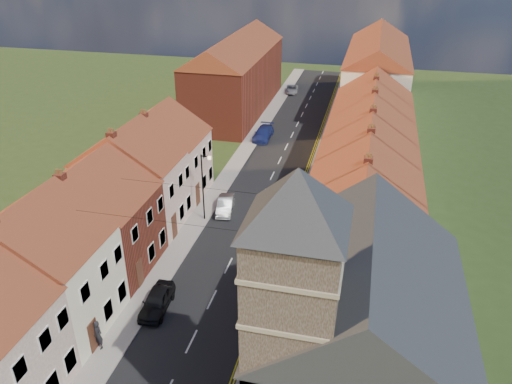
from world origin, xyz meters
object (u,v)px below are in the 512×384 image
Objects in this scene: pedestrian_left at (98,335)px; church at (353,322)px; lamppost at (204,183)px; pedestrian_right at (290,223)px; car_near at (157,301)px; car_far at (263,133)px; car_distant at (292,89)px; car_mid at (225,205)px.

church is at bearing 12.96° from pedestrian_left.
lamppost is 3.18× the size of pedestrian_right.
church is 17.71m from pedestrian_right.
pedestrian_left is (-14.46, 0.85, -4.79)m from church.
car_far is (0.00, 31.66, 0.02)m from car_near.
pedestrian_left is at bearing -92.85° from car_far.
pedestrian_left reaches higher than car_distant.
car_mid is at bearing 56.70° from lamppost.
church is 3.89× the size of car_distant.
car_far is at bearing -60.21° from pedestrian_right.
pedestrian_right is at bearing -71.26° from car_far.
car_far is at bearing 82.63° from car_mid.
lamppost is 3.11× the size of pedestrian_left.
car_far is 1.21× the size of car_distant.
lamppost is at bearing 89.28° from car_near.
church reaches higher than car_near.
car_distant is 55.96m from pedestrian_left.
car_near is at bearing 81.59° from pedestrian_left.
church reaches higher than car_far.
pedestrian_right reaches higher than car_mid.
church reaches higher than car_mid.
lamppost is 12.07m from car_near.
car_far is at bearing 108.92° from church.
car_mid is (1.24, 1.88, -2.93)m from lamppost.
car_far reaches higher than car_mid.
car_distant is at bearing 104.36° from pedestrian_left.
car_distant is (0.61, 40.09, -2.99)m from lamppost.
lamppost is (-13.17, 16.68, -2.34)m from church.
car_distant is (0.00, 51.79, -0.12)m from car_near.
lamppost is 1.61× the size of car_mid.
car_far is at bearing -96.02° from car_distant.
pedestrian_right is (-5.66, 16.07, -4.81)m from church.
car_distant is (-0.62, 38.21, -0.07)m from car_mid.
car_mid is at bearing 122.75° from church.
car_distant is (-12.56, 56.77, -5.33)m from church.
pedestrian_right is at bearing 76.28° from pedestrian_left.
car_distant is at bearing 86.29° from car_near.
pedestrian_left reaches higher than car_mid.
pedestrian_left is at bearing -97.97° from car_distant.
church is 14.48m from car_near.
lamppost is 3.69m from car_mid.
car_near is 1.00× the size of car_distant.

